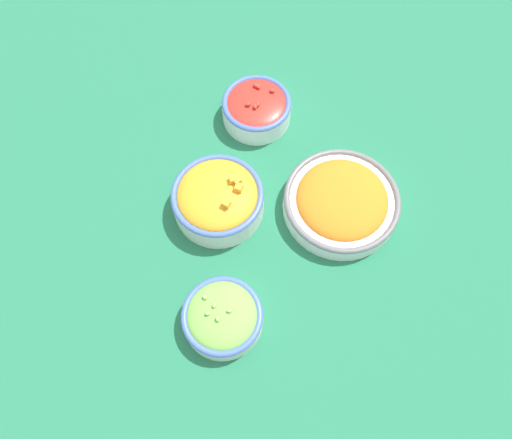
% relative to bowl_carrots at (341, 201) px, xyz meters
% --- Properties ---
extents(ground_plane, '(3.00, 3.00, 0.00)m').
position_rel_bowl_carrots_xyz_m(ground_plane, '(-0.13, 0.11, -0.03)').
color(ground_plane, '#23704C').
extents(bowl_carrots, '(0.22, 0.22, 0.06)m').
position_rel_bowl_carrots_xyz_m(bowl_carrots, '(0.00, 0.00, 0.00)').
color(bowl_carrots, white).
rests_on(bowl_carrots, ground_plane).
extents(bowl_cherry_tomatoes, '(0.14, 0.14, 0.07)m').
position_rel_bowl_carrots_xyz_m(bowl_cherry_tomatoes, '(0.08, 0.26, 0.01)').
color(bowl_cherry_tomatoes, white).
rests_on(bowl_cherry_tomatoes, ground_plane).
extents(bowl_lettuce, '(0.14, 0.14, 0.07)m').
position_rel_bowl_carrots_xyz_m(bowl_lettuce, '(-0.31, 0.05, 0.00)').
color(bowl_lettuce, silver).
rests_on(bowl_lettuce, ground_plane).
extents(bowl_squash, '(0.18, 0.18, 0.09)m').
position_rel_bowl_carrots_xyz_m(bowl_squash, '(-0.14, 0.19, 0.01)').
color(bowl_squash, silver).
rests_on(bowl_squash, ground_plane).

